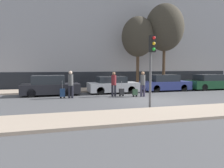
# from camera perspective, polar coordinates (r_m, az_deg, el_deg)

# --- Properties ---
(ground_plane) EXTENTS (80.00, 80.00, 0.00)m
(ground_plane) POSITION_cam_1_polar(r_m,az_deg,el_deg) (13.74, 10.94, -4.33)
(ground_plane) COLOR #4C4C4F
(sidewalk_near) EXTENTS (28.00, 2.50, 0.12)m
(sidewalk_near) POSITION_cam_1_polar(r_m,az_deg,el_deg) (10.58, 20.27, -6.86)
(sidewalk_near) COLOR tan
(sidewalk_near) RESTS_ON ground_plane
(sidewalk_far) EXTENTS (28.00, 3.00, 0.12)m
(sidewalk_far) POSITION_cam_1_polar(r_m,az_deg,el_deg) (20.17, 1.87, -1.25)
(sidewalk_far) COLOR tan
(sidewalk_far) RESTS_ON ground_plane
(building_facade) EXTENTS (28.00, 2.39, 11.94)m
(building_facade) POSITION_cam_1_polar(r_m,az_deg,el_deg) (23.61, -0.68, 13.95)
(building_facade) COLOR gray
(building_facade) RESTS_ON ground_plane
(parked_car_0) EXTENTS (4.15, 1.80, 1.46)m
(parked_car_0) POSITION_cam_1_polar(r_m,az_deg,el_deg) (16.60, -15.89, -0.54)
(parked_car_0) COLOR black
(parked_car_0) RESTS_ON ground_plane
(parked_car_1) EXTENTS (3.97, 1.80, 1.33)m
(parked_car_1) POSITION_cam_1_polar(r_m,az_deg,el_deg) (17.32, 0.20, -0.32)
(parked_car_1) COLOR #B7BABF
(parked_car_1) RESTS_ON ground_plane
(parked_car_2) EXTENTS (4.13, 1.77, 1.41)m
(parked_car_2) POSITION_cam_1_polar(r_m,az_deg,el_deg) (19.42, 13.69, 0.16)
(parked_car_2) COLOR navy
(parked_car_2) RESTS_ON ground_plane
(parked_car_3) EXTENTS (4.31, 1.89, 1.39)m
(parked_car_3) POSITION_cam_1_polar(r_m,az_deg,el_deg) (22.02, 24.22, 0.38)
(parked_car_3) COLOR #194728
(parked_car_3) RESTS_ON ground_plane
(pedestrian_left) EXTENTS (0.35, 0.34, 1.83)m
(pedestrian_left) POSITION_cam_1_polar(r_m,az_deg,el_deg) (14.75, -10.75, 0.38)
(pedestrian_left) COLOR #23232D
(pedestrian_left) RESTS_ON ground_plane
(trolley_left) EXTENTS (0.34, 0.29, 1.19)m
(trolley_left) POSITION_cam_1_polar(r_m,az_deg,el_deg) (14.84, -12.84, -2.21)
(trolley_left) COLOR navy
(trolley_left) RESTS_ON ground_plane
(pedestrian_center) EXTENTS (0.35, 0.34, 1.74)m
(pedestrian_center) POSITION_cam_1_polar(r_m,az_deg,el_deg) (15.34, 0.47, 0.39)
(pedestrian_center) COLOR #23232D
(pedestrian_center) RESTS_ON ground_plane
(trolley_center) EXTENTS (0.34, 0.29, 1.09)m
(trolley_center) POSITION_cam_1_polar(r_m,az_deg,el_deg) (15.47, 2.50, -2.02)
(trolley_center) COLOR #262628
(trolley_center) RESTS_ON ground_plane
(pedestrian_right) EXTENTS (0.35, 0.34, 1.76)m
(pedestrian_right) POSITION_cam_1_polar(r_m,az_deg,el_deg) (15.42, 8.04, 0.43)
(pedestrian_right) COLOR #383347
(pedestrian_right) RESTS_ON ground_plane
(trolley_right) EXTENTS (0.34, 0.29, 1.07)m
(trolley_right) POSITION_cam_1_polar(r_m,az_deg,el_deg) (15.35, 6.03, -2.13)
(trolley_right) COLOR #335138
(trolley_right) RESTS_ON ground_plane
(traffic_light) EXTENTS (0.28, 0.47, 3.60)m
(traffic_light) POSITION_cam_1_polar(r_m,az_deg,el_deg) (10.86, 10.31, 6.96)
(traffic_light) COLOR #515154
(traffic_light) RESTS_ON ground_plane
(bare_tree_near_crossing) EXTENTS (3.02, 3.02, 6.60)m
(bare_tree_near_crossing) POSITION_cam_1_polar(r_m,az_deg,el_deg) (20.79, 6.79, 12.11)
(bare_tree_near_crossing) COLOR #4C3826
(bare_tree_near_crossing) RESTS_ON sidewalk_far
(bare_tree_down_street) EXTENTS (3.61, 3.61, 7.87)m
(bare_tree_down_street) POSITION_cam_1_polar(r_m,az_deg,el_deg) (21.80, 13.56, 14.10)
(bare_tree_down_street) COLOR #4C3826
(bare_tree_down_street) RESTS_ON sidewalk_far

